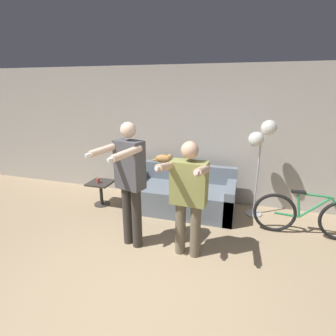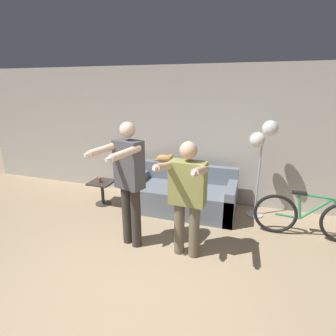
# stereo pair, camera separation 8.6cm
# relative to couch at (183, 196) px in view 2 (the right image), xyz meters

# --- Properties ---
(ground_plane) EXTENTS (16.00, 16.00, 0.00)m
(ground_plane) POSITION_rel_couch_xyz_m (-0.03, -2.35, -0.28)
(ground_plane) COLOR tan
(wall_back) EXTENTS (10.00, 0.05, 2.60)m
(wall_back) POSITION_rel_couch_xyz_m (-0.03, 0.61, 1.02)
(wall_back) COLOR #B7B2A8
(wall_back) RESTS_ON ground_plane
(couch) EXTENTS (1.90, 0.88, 0.80)m
(couch) POSITION_rel_couch_xyz_m (0.00, 0.00, 0.00)
(couch) COLOR slate
(couch) RESTS_ON ground_plane
(person_left) EXTENTS (0.58, 0.75, 1.78)m
(person_left) POSITION_rel_couch_xyz_m (-0.42, -1.31, 0.74)
(person_left) COLOR #38332D
(person_left) RESTS_ON ground_plane
(person_right) EXTENTS (0.56, 0.69, 1.58)m
(person_right) POSITION_rel_couch_xyz_m (0.40, -1.31, 0.64)
(person_right) COLOR #6B604C
(person_right) RESTS_ON ground_plane
(cat) EXTENTS (0.43, 0.14, 0.17)m
(cat) POSITION_rel_couch_xyz_m (-0.46, 0.34, 0.60)
(cat) COLOR tan
(cat) RESTS_ON couch
(floor_lamp) EXTENTS (0.43, 0.29, 1.70)m
(floor_lamp) POSITION_rel_couch_xyz_m (1.29, 0.20, 1.09)
(floor_lamp) COLOR #B2B2B7
(floor_lamp) RESTS_ON ground_plane
(side_table) EXTENTS (0.44, 0.44, 0.47)m
(side_table) POSITION_rel_couch_xyz_m (-1.55, -0.24, 0.06)
(side_table) COLOR #38332D
(side_table) RESTS_ON ground_plane
(cup) EXTENTS (0.06, 0.06, 0.09)m
(cup) POSITION_rel_couch_xyz_m (-1.57, -0.29, 0.24)
(cup) COLOR #B7473D
(cup) RESTS_ON side_table
(bicycle) EXTENTS (1.58, 0.07, 0.73)m
(bicycle) POSITION_rel_couch_xyz_m (2.03, -0.32, 0.06)
(bicycle) COLOR black
(bicycle) RESTS_ON ground_plane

